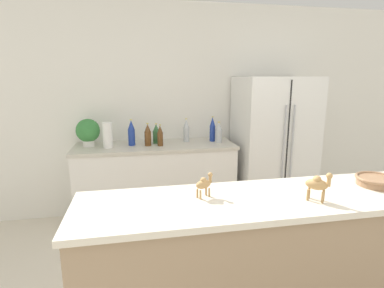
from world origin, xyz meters
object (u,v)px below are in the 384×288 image
at_px(back_bottle_1, 186,131).
at_px(back_bottle_3, 148,135).
at_px(refrigerator, 273,147).
at_px(back_bottle_4, 212,129).
at_px(camel_figurine, 204,184).
at_px(back_bottle_0, 160,136).
at_px(back_bottle_2, 156,134).
at_px(potted_plant, 88,131).
at_px(fruit_bowl, 377,181).
at_px(back_bottle_6, 131,133).
at_px(camel_figurine_second, 318,184).
at_px(back_bottle_5, 219,133).
at_px(paper_towel_roll, 108,135).

xyz_separation_m(back_bottle_1, back_bottle_3, (-0.46, -0.14, -0.01)).
bearing_deg(refrigerator, back_bottle_4, 170.87).
height_order(back_bottle_3, camel_figurine, back_bottle_3).
height_order(back_bottle_0, back_bottle_2, back_bottle_0).
xyz_separation_m(potted_plant, fruit_bowl, (1.97, -1.90, -0.05)).
relative_size(refrigerator, camel_figurine, 12.33).
bearing_deg(fruit_bowl, back_bottle_6, 128.85).
distance_m(fruit_bowl, camel_figurine_second, 0.53).
distance_m(back_bottle_6, fruit_bowl, 2.39).
bearing_deg(back_bottle_1, back_bottle_5, -18.51).
bearing_deg(back_bottle_6, potted_plant, 175.27).
relative_size(paper_towel_roll, back_bottle_0, 1.15).
distance_m(refrigerator, back_bottle_3, 1.52).
height_order(back_bottle_1, camel_figurine_second, back_bottle_1).
height_order(refrigerator, back_bottle_0, refrigerator).
relative_size(back_bottle_5, camel_figurine, 1.80).
distance_m(back_bottle_5, camel_figurine, 1.90).
relative_size(back_bottle_2, camel_figurine_second, 1.39).
bearing_deg(back_bottle_3, back_bottle_2, 47.81).
height_order(paper_towel_roll, back_bottle_0, paper_towel_roll).
height_order(paper_towel_roll, back_bottle_5, paper_towel_roll).
distance_m(back_bottle_1, camel_figurine, 1.94).
xyz_separation_m(back_bottle_0, camel_figurine, (0.09, -1.75, 0.05)).
height_order(back_bottle_4, back_bottle_5, back_bottle_4).
height_order(back_bottle_5, camel_figurine_second, camel_figurine_second).
xyz_separation_m(potted_plant, back_bottle_5, (1.47, -0.08, -0.05)).
distance_m(refrigerator, back_bottle_4, 0.78).
relative_size(potted_plant, back_bottle_0, 1.27).
xyz_separation_m(back_bottle_4, back_bottle_5, (0.05, -0.09, -0.03)).
height_order(potted_plant, back_bottle_1, potted_plant).
xyz_separation_m(back_bottle_5, back_bottle_6, (-1.01, 0.04, 0.02)).
bearing_deg(back_bottle_4, back_bottle_1, 173.33).
xyz_separation_m(back_bottle_3, back_bottle_5, (0.83, 0.02, -0.00)).
height_order(back_bottle_5, camel_figurine, back_bottle_5).
height_order(back_bottle_6, camel_figurine_second, back_bottle_6).
distance_m(refrigerator, camel_figurine, 2.20).
distance_m(back_bottle_4, fruit_bowl, 1.99).
distance_m(back_bottle_1, back_bottle_6, 0.65).
relative_size(back_bottle_4, camel_figurine_second, 1.79).
bearing_deg(back_bottle_4, camel_figurine, -106.22).
distance_m(back_bottle_4, camel_figurine, 1.97).
bearing_deg(back_bottle_6, back_bottle_4, 2.94).
distance_m(back_bottle_4, back_bottle_5, 0.10).
relative_size(paper_towel_roll, back_bottle_6, 0.94).
height_order(paper_towel_roll, camel_figurine, paper_towel_roll).
bearing_deg(potted_plant, camel_figurine, -65.06).
height_order(refrigerator, back_bottle_6, refrigerator).
distance_m(back_bottle_1, back_bottle_5, 0.39).
relative_size(refrigerator, potted_plant, 5.50).
bearing_deg(back_bottle_3, potted_plant, 171.63).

